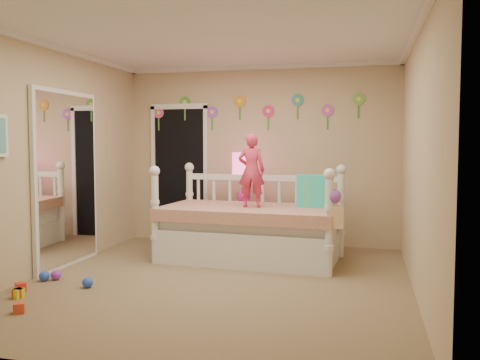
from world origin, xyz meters
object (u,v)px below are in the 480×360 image
(child, at_px, (251,171))
(table_lamp, at_px, (244,170))
(nightstand, at_px, (244,226))
(daybed, at_px, (250,212))

(child, height_order, table_lamp, child)
(child, relative_size, nightstand, 1.44)
(nightstand, bearing_deg, daybed, -65.93)
(daybed, height_order, child, child)
(child, height_order, nightstand, child)
(child, distance_m, nightstand, 1.16)
(daybed, bearing_deg, nightstand, 113.82)
(daybed, xyz_separation_m, table_lamp, (-0.26, 0.72, 0.50))
(child, bearing_deg, table_lamp, -73.84)
(nightstand, xyz_separation_m, table_lamp, (0.00, 0.00, 0.79))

